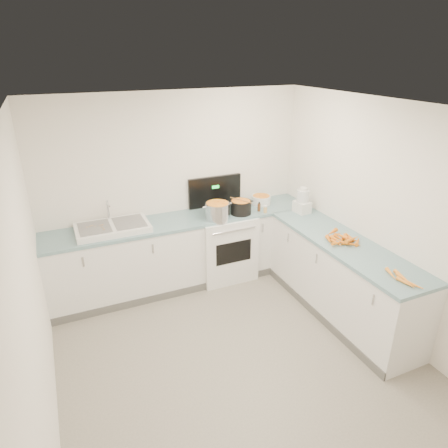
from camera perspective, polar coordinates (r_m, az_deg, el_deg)
name	(u,v)px	position (r m, az deg, el deg)	size (l,w,h in m)	color
floor	(241,362)	(4.33, 2.40, -19.05)	(3.50, 4.00, 0.00)	gray
ceiling	(246,111)	(3.22, 3.17, 15.85)	(3.50, 4.00, 0.00)	white
wall_back	(176,189)	(5.32, -6.92, 5.00)	(3.50, 2.50, 0.00)	white
wall_front	(428,432)	(2.37, 27.17, -24.91)	(3.50, 2.50, 0.00)	white
wall_left	(30,299)	(3.31, -25.93, -9.56)	(4.00, 2.50, 0.00)	white
wall_right	(390,222)	(4.59, 22.68, 0.20)	(4.00, 2.50, 0.00)	white
counter_back	(185,251)	(5.36, -5.55, -3.85)	(3.50, 0.62, 0.94)	white
counter_right	(341,278)	(4.93, 16.35, -7.43)	(0.62, 2.20, 0.94)	white
stove	(223,244)	(5.52, -0.09, -2.84)	(0.76, 0.65, 1.36)	white
sink	(113,227)	(4.97, -15.64, -0.47)	(0.86, 0.52, 0.31)	white
steel_pot	(217,212)	(5.11, -0.95, 1.79)	(0.32, 0.32, 0.23)	silver
black_pot	(241,208)	(5.27, 2.41, 2.31)	(0.28, 0.28, 0.20)	black
wooden_spoon	(241,200)	(5.24, 2.43, 3.42)	(0.01, 0.01, 0.34)	#AD7A47
mixing_bowl	(261,200)	(5.63, 5.32, 3.45)	(0.27, 0.27, 0.12)	white
extract_bottle	(259,207)	(5.38, 5.02, 2.38)	(0.04, 0.04, 0.11)	#593319
spice_jar	(265,210)	(5.34, 5.92, 2.06)	(0.05, 0.05, 0.08)	#E5B266
food_processor	(302,202)	(5.39, 11.13, 3.13)	(0.19, 0.22, 0.35)	white
carrot_pile	(343,238)	(4.71, 16.67, -2.00)	(0.41, 0.43, 0.09)	orange
peeled_carrots	(403,279)	(4.14, 24.18, -7.16)	(0.15, 0.42, 0.04)	orange
peelings	(99,228)	(4.91, -17.49, -0.52)	(0.21, 0.26, 0.01)	tan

